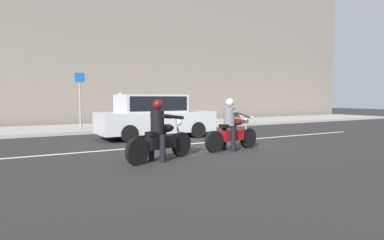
# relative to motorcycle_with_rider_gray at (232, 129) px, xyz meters

# --- Properties ---
(ground_plane) EXTENTS (80.00, 80.00, 0.00)m
(ground_plane) POSITION_rel_motorcycle_with_rider_gray_xyz_m (-0.14, 0.95, -0.65)
(ground_plane) COLOR #252525
(sidewalk_slab) EXTENTS (40.00, 4.40, 0.14)m
(sidewalk_slab) POSITION_rel_motorcycle_with_rider_gray_xyz_m (-0.14, 8.95, -0.58)
(sidewalk_slab) COLOR #99968E
(sidewalk_slab) RESTS_ON ground_plane
(building_facade) EXTENTS (40.00, 1.40, 11.80)m
(building_facade) POSITION_rel_motorcycle_with_rider_gray_xyz_m (-0.14, 12.35, 5.25)
(building_facade) COLOR slate
(building_facade) RESTS_ON ground_plane
(lane_marking_stripe) EXTENTS (18.00, 0.14, 0.01)m
(lane_marking_stripe) POSITION_rel_motorcycle_with_rider_gray_xyz_m (-1.10, 1.85, -0.65)
(lane_marking_stripe) COLOR silver
(lane_marking_stripe) RESTS_ON ground_plane
(motorcycle_with_rider_gray) EXTENTS (2.07, 0.72, 1.58)m
(motorcycle_with_rider_gray) POSITION_rel_motorcycle_with_rider_gray_xyz_m (0.00, 0.00, 0.00)
(motorcycle_with_rider_gray) COLOR black
(motorcycle_with_rider_gray) RESTS_ON ground_plane
(motorcycle_with_rider_black_leather) EXTENTS (2.14, 0.99, 1.55)m
(motorcycle_with_rider_black_leather) POSITION_rel_motorcycle_with_rider_gray_xyz_m (-2.59, -0.46, -0.01)
(motorcycle_with_rider_black_leather) COLOR black
(motorcycle_with_rider_black_leather) RESTS_ON ground_plane
(parked_sedan_silver) EXTENTS (4.58, 1.82, 1.72)m
(parked_sedan_silver) POSITION_rel_motorcycle_with_rider_gray_xyz_m (-0.77, 4.05, 0.23)
(parked_sedan_silver) COLOR #B2B5BA
(parked_sedan_silver) RESTS_ON ground_plane
(street_sign_post) EXTENTS (0.44, 0.08, 2.64)m
(street_sign_post) POSITION_rel_motorcycle_with_rider_gray_xyz_m (-2.78, 7.94, 1.08)
(street_sign_post) COLOR gray
(street_sign_post) RESTS_ON sidewalk_slab
(pedestrian_bystander) EXTENTS (0.34, 0.34, 1.71)m
(pedestrian_bystander) POSITION_rel_motorcycle_with_rider_gray_xyz_m (-0.80, 8.11, 0.49)
(pedestrian_bystander) COLOR black
(pedestrian_bystander) RESTS_ON sidewalk_slab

